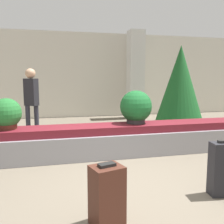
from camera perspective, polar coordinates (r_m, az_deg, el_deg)
ground_plane at (r=3.67m, az=5.53°, el=-16.09°), size 18.00×18.00×0.00m
back_wall at (r=9.70m, az=-7.02°, el=8.34°), size 18.00×0.06×3.20m
carousel at (r=4.90m, az=0.00°, el=-6.47°), size 7.29×0.75×0.59m
pillar at (r=9.34m, az=5.40°, el=8.39°), size 0.54×0.54×3.20m
suitcase_0 at (r=2.63m, az=-1.17°, el=-18.59°), size 0.37×0.33×0.65m
suitcase_2 at (r=3.53m, az=24.26°, el=-11.75°), size 0.38×0.23×0.71m
potted_plant_0 at (r=4.99m, az=5.49°, el=1.05°), size 0.64×0.64×0.66m
potted_plant_1 at (r=4.77m, az=-22.98°, el=-0.47°), size 0.53×0.53×0.55m
traveler_0 at (r=6.35m, az=-17.95°, el=3.27°), size 0.36×0.34×1.72m
decorated_tree at (r=7.19m, az=15.26°, el=5.81°), size 1.38×1.38×2.38m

